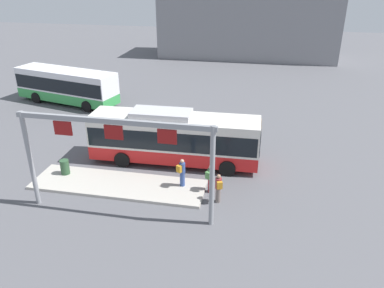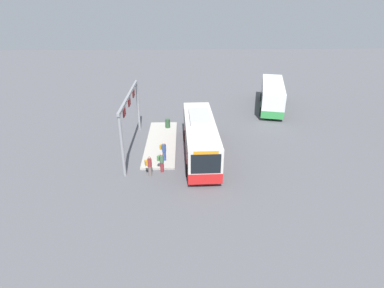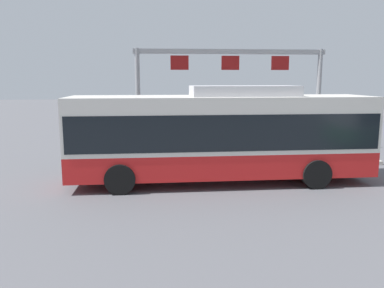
# 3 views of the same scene
# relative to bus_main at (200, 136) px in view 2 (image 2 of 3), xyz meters

# --- Properties ---
(ground_plane) EXTENTS (120.00, 120.00, 0.00)m
(ground_plane) POSITION_rel_bus_main_xyz_m (0.01, 0.00, -1.81)
(ground_plane) COLOR #56565B
(platform_curb) EXTENTS (10.00, 2.80, 0.16)m
(platform_curb) POSITION_rel_bus_main_xyz_m (-2.48, -3.56, -1.73)
(platform_curb) COLOR #B2ADA3
(platform_curb) RESTS_ON ground
(bus_main) EXTENTS (10.69, 2.88, 3.46)m
(bus_main) POSITION_rel_bus_main_xyz_m (0.00, 0.00, 0.00)
(bus_main) COLOR red
(bus_main) RESTS_ON ground
(bus_background_left) EXTENTS (10.15, 4.71, 3.10)m
(bus_background_left) POSITION_rel_bus_main_xyz_m (-12.44, 9.54, -0.03)
(bus_background_left) COLOR green
(bus_background_left) RESTS_ON ground
(person_boarding) EXTENTS (0.48, 0.60, 1.67)m
(person_boarding) POSITION_rel_bus_main_xyz_m (3.38, -4.08, -0.92)
(person_boarding) COLOR slate
(person_boarding) RESTS_ON ground
(person_waiting_near) EXTENTS (0.53, 0.61, 1.67)m
(person_waiting_near) POSITION_rel_bus_main_xyz_m (1.18, -3.08, -0.76)
(person_waiting_near) COLOR #334C8C
(person_waiting_near) RESTS_ON platform_curb
(person_waiting_mid) EXTENTS (0.49, 0.60, 1.67)m
(person_waiting_mid) POSITION_rel_bus_main_xyz_m (2.80, -3.18, -0.92)
(person_waiting_mid) COLOR maroon
(person_waiting_mid) RESTS_ON ground
(platform_sign_gantry) EXTENTS (9.70, 0.24, 5.20)m
(platform_sign_gantry) POSITION_rel_bus_main_xyz_m (-1.36, -6.03, 1.96)
(platform_sign_gantry) COLOR gray
(platform_sign_gantry) RESTS_ON ground
(trash_bin) EXTENTS (0.52, 0.52, 0.90)m
(trash_bin) POSITION_rel_bus_main_xyz_m (-6.00, -3.08, -1.20)
(trash_bin) COLOR #2D5133
(trash_bin) RESTS_ON platform_curb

